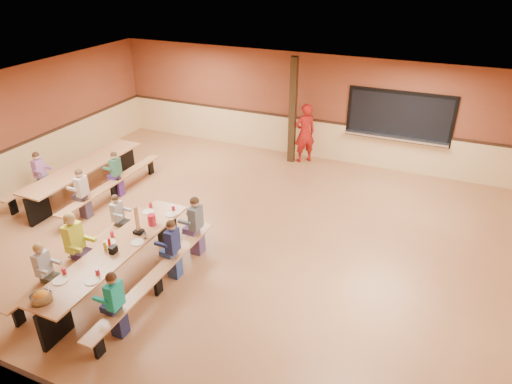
% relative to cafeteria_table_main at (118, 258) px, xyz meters
% --- Properties ---
extents(ground, '(12.00, 12.00, 0.00)m').
position_rel_cafeteria_table_main_xyz_m(ground, '(1.20, 2.10, -0.53)').
color(ground, '#955C38').
rests_on(ground, ground).
extents(room_envelope, '(12.04, 10.04, 3.02)m').
position_rel_cafeteria_table_main_xyz_m(room_envelope, '(1.20, 2.10, 0.16)').
color(room_envelope, brown).
rests_on(room_envelope, ground).
extents(kitchen_pass_through, '(2.78, 0.28, 1.38)m').
position_rel_cafeteria_table_main_xyz_m(kitchen_pass_through, '(3.80, 7.06, 0.96)').
color(kitchen_pass_through, black).
rests_on(kitchen_pass_through, ground).
extents(structural_post, '(0.18, 0.18, 3.00)m').
position_rel_cafeteria_table_main_xyz_m(structural_post, '(1.00, 6.50, 0.97)').
color(structural_post, black).
rests_on(structural_post, ground).
extents(cafeteria_table_main, '(1.91, 3.70, 0.74)m').
position_rel_cafeteria_table_main_xyz_m(cafeteria_table_main, '(0.00, 0.00, 0.00)').
color(cafeteria_table_main, '#B07246').
rests_on(cafeteria_table_main, ground).
extents(cafeteria_table_second, '(1.91, 3.70, 0.74)m').
position_rel_cafeteria_table_main_xyz_m(cafeteria_table_second, '(-3.06, 2.57, 0.00)').
color(cafeteria_table_second, '#B07246').
rests_on(cafeteria_table_second, ground).
extents(seated_child_white_left, '(0.34, 0.28, 1.16)m').
position_rel_cafeteria_table_main_xyz_m(seated_child_white_left, '(-0.83, -0.89, 0.05)').
color(seated_child_white_left, silver).
rests_on(seated_child_white_left, ground).
extents(seated_adult_yellow, '(0.43, 0.35, 1.33)m').
position_rel_cafeteria_table_main_xyz_m(seated_adult_yellow, '(-0.83, -0.15, 0.14)').
color(seated_adult_yellow, '#DCED2E').
rests_on(seated_adult_yellow, ground).
extents(seated_child_grey_left, '(0.32, 0.26, 1.11)m').
position_rel_cafeteria_table_main_xyz_m(seated_child_grey_left, '(-0.83, 1.05, 0.03)').
color(seated_child_grey_left, '#AEAEAE').
rests_on(seated_child_grey_left, ground).
extents(seated_child_teal_right, '(0.36, 0.29, 1.18)m').
position_rel_cafeteria_table_main_xyz_m(seated_child_teal_right, '(0.83, -1.06, 0.07)').
color(seated_child_teal_right, '#15A696').
rests_on(seated_child_teal_right, ground).
extents(seated_child_navy_right, '(0.36, 0.30, 1.20)m').
position_rel_cafeteria_table_main_xyz_m(seated_child_navy_right, '(0.83, 0.55, 0.07)').
color(seated_child_navy_right, navy).
rests_on(seated_child_navy_right, ground).
extents(seated_child_char_right, '(0.39, 0.32, 1.25)m').
position_rel_cafeteria_table_main_xyz_m(seated_child_char_right, '(0.83, 1.38, 0.10)').
color(seated_child_char_right, '#545B60').
rests_on(seated_child_char_right, ground).
extents(seated_child_purple_sec, '(0.35, 0.29, 1.18)m').
position_rel_cafeteria_table_main_xyz_m(seated_child_purple_sec, '(-3.88, 1.94, 0.06)').
color(seated_child_purple_sec, '#9E619B').
rests_on(seated_child_purple_sec, ground).
extents(seated_child_green_sec, '(0.34, 0.28, 1.15)m').
position_rel_cafeteria_table_main_xyz_m(seated_child_green_sec, '(-2.23, 2.76, 0.05)').
color(seated_child_green_sec, '#31654B').
rests_on(seated_child_green_sec, ground).
extents(seated_child_tan_sec, '(0.36, 0.29, 1.19)m').
position_rel_cafeteria_table_main_xyz_m(seated_child_tan_sec, '(-2.23, 1.59, 0.07)').
color(seated_child_tan_sec, '#BBA797').
rests_on(seated_child_tan_sec, ground).
extents(standing_woman, '(0.74, 0.73, 1.72)m').
position_rel_cafeteria_table_main_xyz_m(standing_woman, '(1.34, 6.65, 0.33)').
color(standing_woman, '#A11512').
rests_on(standing_woman, ground).
extents(punch_pitcher, '(0.16, 0.16, 0.22)m').
position_rel_cafeteria_table_main_xyz_m(punch_pitcher, '(0.12, 0.93, 0.32)').
color(punch_pitcher, red).
rests_on(punch_pitcher, cafeteria_table_main).
extents(chip_bowl, '(0.32, 0.32, 0.15)m').
position_rel_cafeteria_table_main_xyz_m(chip_bowl, '(-0.14, -1.56, 0.29)').
color(chip_bowl, orange).
rests_on(chip_bowl, cafeteria_table_main).
extents(napkin_dispenser, '(0.10, 0.14, 0.13)m').
position_rel_cafeteria_table_main_xyz_m(napkin_dispenser, '(0.04, -0.12, 0.28)').
color(napkin_dispenser, black).
rests_on(napkin_dispenser, cafeteria_table_main).
extents(condiment_mustard, '(0.06, 0.06, 0.17)m').
position_rel_cafeteria_table_main_xyz_m(condiment_mustard, '(-0.14, -0.11, 0.30)').
color(condiment_mustard, yellow).
rests_on(condiment_mustard, cafeteria_table_main).
extents(condiment_ketchup, '(0.06, 0.06, 0.17)m').
position_rel_cafeteria_table_main_xyz_m(condiment_ketchup, '(-0.15, 0.01, 0.30)').
color(condiment_ketchup, '#B2140F').
rests_on(condiment_ketchup, cafeteria_table_main).
extents(table_paddle, '(0.16, 0.16, 0.56)m').
position_rel_cafeteria_table_main_xyz_m(table_paddle, '(0.06, 0.58, 0.35)').
color(table_paddle, black).
rests_on(table_paddle, cafeteria_table_main).
extents(place_settings, '(0.65, 3.30, 0.11)m').
position_rel_cafeteria_table_main_xyz_m(place_settings, '(0.00, 0.00, 0.27)').
color(place_settings, beige).
rests_on(place_settings, cafeteria_table_main).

